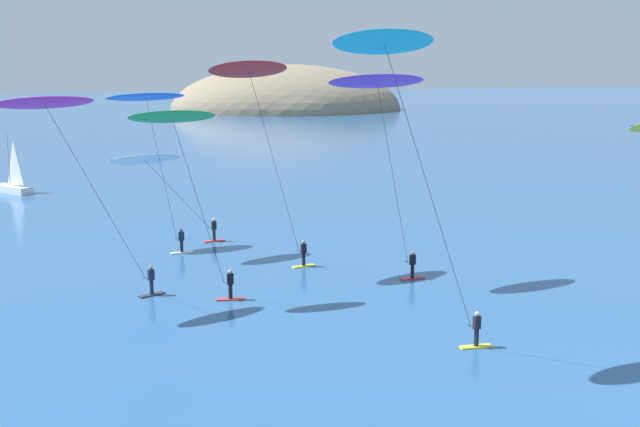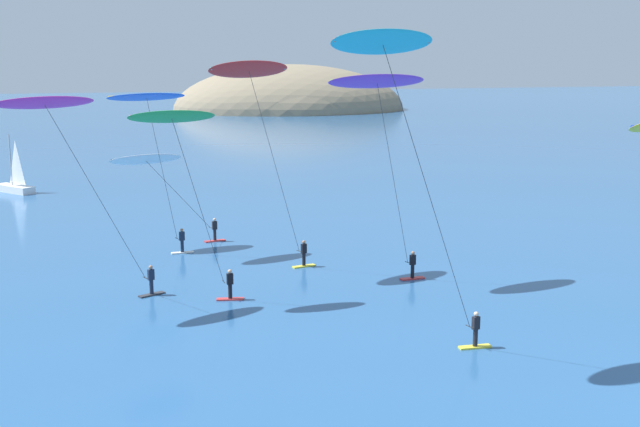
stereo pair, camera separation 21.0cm
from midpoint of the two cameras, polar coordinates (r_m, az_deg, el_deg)
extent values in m
ellipsoid|color=#84755B|center=(205.38, -2.09, 7.36)|extent=(59.15, 44.71, 23.00)
ellipsoid|color=#84755B|center=(206.28, -2.38, 7.37)|extent=(51.23, 47.71, 21.39)
cube|color=white|center=(84.13, -20.83, 1.65)|extent=(4.01, 4.67, 0.70)
cone|color=white|center=(86.12, -21.73, 1.79)|extent=(1.83, 2.12, 0.67)
cylinder|color=#B2B2B7|center=(84.00, -21.08, 3.59)|extent=(0.12, 0.12, 5.00)
pyramid|color=white|center=(83.28, -20.73, 3.43)|extent=(1.15, 1.48, 4.25)
cylinder|color=#A5A5AD|center=(83.55, -20.63, 2.02)|extent=(1.15, 1.48, 0.08)
cube|color=#2D2D33|center=(45.68, -11.74, -5.66)|extent=(1.54, 0.96, 0.08)
cylinder|color=#192338|center=(45.56, -11.77, -5.13)|extent=(0.22, 0.22, 0.80)
cube|color=#192338|center=(45.37, -11.80, -4.28)|extent=(0.39, 0.31, 0.60)
sphere|color=#9E7051|center=(45.26, -11.82, -3.77)|extent=(0.22, 0.22, 0.22)
cylinder|color=black|center=(45.25, -12.19, -4.49)|extent=(0.24, 0.53, 0.04)
ellipsoid|color=#D62D9E|center=(41.73, -18.87, 7.47)|extent=(5.15, 2.97, 0.81)
cylinder|color=#28D160|center=(41.72, -18.87, 7.54)|extent=(4.54, 1.94, 0.16)
cylinder|color=#333338|center=(43.19, -15.38, 1.18)|extent=(4.65, 1.88, 9.66)
cube|color=red|center=(58.11, -7.38, -1.94)|extent=(1.54, 0.62, 0.08)
cylinder|color=black|center=(58.01, -7.39, -1.52)|extent=(0.22, 0.22, 0.80)
cube|color=black|center=(57.87, -7.40, -0.84)|extent=(0.37, 0.26, 0.60)
sphere|color=beige|center=(57.78, -7.41, -0.43)|extent=(0.22, 0.22, 0.22)
cylinder|color=black|center=(57.77, -7.73, -0.99)|extent=(0.15, 0.55, 0.04)
ellipsoid|color=white|center=(55.52, -12.19, 3.79)|extent=(5.16, 2.50, 1.00)
cylinder|color=black|center=(55.51, -12.19, 3.84)|extent=(4.64, 1.07, 0.16)
cylinder|color=#333338|center=(56.56, -9.91, 1.30)|extent=(4.42, 0.89, 5.08)
cube|color=red|center=(44.17, -6.26, -6.07)|extent=(1.55, 0.71, 0.08)
cylinder|color=black|center=(44.05, -6.27, -5.52)|extent=(0.22, 0.22, 0.80)
cube|color=black|center=(43.85, -6.29, -4.64)|extent=(0.35, 0.22, 0.60)
sphere|color=tan|center=(43.74, -6.30, -4.11)|extent=(0.22, 0.22, 0.22)
cylinder|color=black|center=(43.80, -6.73, -4.83)|extent=(0.07, 0.55, 0.04)
ellipsoid|color=green|center=(41.75, -10.36, 6.79)|extent=(4.54, 1.38, 0.86)
cylinder|color=#D660B7|center=(41.75, -10.36, 6.86)|extent=(4.26, 0.39, 0.16)
cylinder|color=#333338|center=(42.54, -8.49, 0.77)|extent=(2.52, 0.16, 8.87)
cube|color=yellow|center=(50.71, -1.03, -3.76)|extent=(1.55, 0.65, 0.08)
cylinder|color=black|center=(50.60, -1.04, -3.28)|extent=(0.22, 0.22, 0.80)
cube|color=black|center=(50.43, -1.04, -2.51)|extent=(0.39, 0.30, 0.60)
sphere|color=#9E7051|center=(50.34, -1.04, -2.04)|extent=(0.22, 0.22, 0.22)
cylinder|color=black|center=(50.27, -1.37, -2.69)|extent=(0.21, 0.53, 0.04)
ellipsoid|color=red|center=(47.00, -4.95, 10.18)|extent=(5.41, 2.98, 1.15)
cylinder|color=#23D6DB|center=(47.00, -4.95, 10.24)|extent=(4.77, 1.71, 0.16)
cylinder|color=#333338|center=(48.31, -3.08, 3.47)|extent=(3.30, 1.11, 11.17)
cube|color=yellow|center=(37.62, 11.12, -9.29)|extent=(1.53, 0.53, 0.08)
cylinder|color=black|center=(37.47, 11.15, -8.66)|extent=(0.22, 0.22, 0.80)
cube|color=black|center=(37.24, 11.19, -7.64)|extent=(0.37, 0.26, 0.60)
sphere|color=beige|center=(37.11, 11.21, -7.03)|extent=(0.22, 0.22, 0.22)
cylinder|color=black|center=(37.07, 10.76, -7.91)|extent=(0.15, 0.55, 0.04)
ellipsoid|color=#23B2C6|center=(32.18, 4.69, 12.07)|extent=(4.88, 2.38, 1.13)
cylinder|color=#DB4C38|center=(32.18, 4.69, 12.16)|extent=(4.39, 1.04, 0.16)
cylinder|color=#333338|center=(34.06, 7.96, 1.28)|extent=(4.82, 1.00, 12.42)
cube|color=silver|center=(54.95, -9.65, -2.76)|extent=(1.50, 0.41, 0.08)
cylinder|color=#192338|center=(54.85, -9.66, -2.31)|extent=(0.22, 0.22, 0.80)
cube|color=#192338|center=(54.69, -9.69, -1.59)|extent=(0.38, 0.29, 0.60)
sphere|color=#9E7051|center=(54.61, -9.70, -1.16)|extent=(0.22, 0.22, 0.22)
cylinder|color=black|center=(54.58, -10.02, -1.76)|extent=(0.20, 0.54, 0.04)
ellipsoid|color=blue|center=(52.63, -12.11, 8.11)|extent=(5.45, 2.91, 0.70)
cylinder|color=gold|center=(52.63, -12.11, 8.16)|extent=(4.82, 1.61, 0.16)
cylinder|color=#333338|center=(53.41, -11.04, 3.03)|extent=(1.70, 0.54, 9.37)
cube|color=red|center=(48.25, 6.71, -4.60)|extent=(1.51, 0.44, 0.08)
cylinder|color=black|center=(48.13, 6.72, -4.10)|extent=(0.22, 0.22, 0.80)
cube|color=black|center=(47.95, 6.74, -3.29)|extent=(0.37, 0.25, 0.60)
sphere|color=#9E7051|center=(47.85, 6.75, -2.81)|extent=(0.22, 0.22, 0.22)
cylinder|color=black|center=(47.80, 6.38, -3.48)|extent=(0.13, 0.55, 0.04)
ellipsoid|color=purple|center=(45.11, 4.23, 9.36)|extent=(6.26, 2.45, 0.98)
cylinder|color=#7ACC42|center=(45.11, 4.23, 9.43)|extent=(5.75, 1.09, 0.16)
cylinder|color=#333338|center=(46.16, 5.34, 2.69)|extent=(2.26, 0.39, 10.53)
camera|label=1|loc=(0.10, -89.87, 0.02)|focal=45.00mm
camera|label=2|loc=(0.10, 90.13, -0.02)|focal=45.00mm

